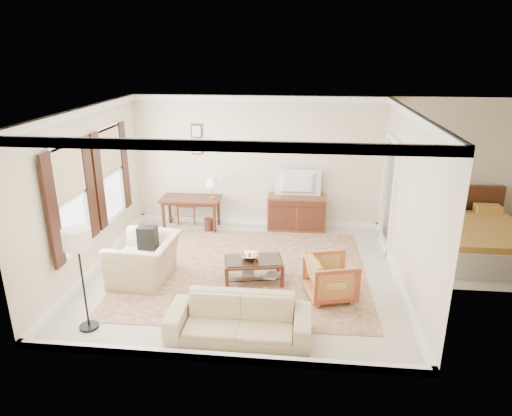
% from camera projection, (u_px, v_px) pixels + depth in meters
% --- Properties ---
extents(room_shell, '(5.51, 5.01, 2.91)m').
position_uv_depth(room_shell, '(242.00, 137.00, 7.40)').
color(room_shell, beige).
rests_on(room_shell, ground).
extents(annex_bedroom, '(3.00, 2.70, 2.90)m').
position_uv_depth(annex_bedroom, '(483.00, 241.00, 8.74)').
color(annex_bedroom, beige).
rests_on(annex_bedroom, ground).
extents(window_front, '(0.12, 1.56, 1.80)m').
position_uv_depth(window_front, '(70.00, 199.00, 7.32)').
color(window_front, '#CCB284').
rests_on(window_front, room_shell).
extents(window_rear, '(0.12, 1.56, 1.80)m').
position_uv_depth(window_rear, '(110.00, 173.00, 8.82)').
color(window_rear, '#CCB284').
rests_on(window_rear, room_shell).
extents(doorway, '(0.10, 1.12, 2.25)m').
position_uv_depth(doorway, '(389.00, 196.00, 9.00)').
color(doorway, white).
rests_on(doorway, room_shell).
extents(rug, '(4.43, 3.82, 0.01)m').
position_uv_depth(rug, '(245.00, 270.00, 8.32)').
color(rug, '#582C1D').
rests_on(rug, room_shell).
extents(writing_desk, '(1.30, 0.65, 0.71)m').
position_uv_depth(writing_desk, '(191.00, 202.00, 10.12)').
color(writing_desk, '#3D1C11').
rests_on(writing_desk, room_shell).
extents(desk_chair, '(0.49, 0.49, 1.05)m').
position_uv_depth(desk_chair, '(188.00, 200.00, 10.48)').
color(desk_chair, brown).
rests_on(desk_chair, room_shell).
extents(desk_lamp, '(0.32, 0.32, 0.50)m').
position_uv_depth(desk_lamp, '(213.00, 188.00, 9.95)').
color(desk_lamp, silver).
rests_on(desk_lamp, writing_desk).
extents(framed_prints, '(0.25, 0.04, 0.68)m').
position_uv_depth(framed_prints, '(197.00, 139.00, 10.03)').
color(framed_prints, '#3D1C11').
rests_on(framed_prints, room_shell).
extents(sideboard, '(1.26, 0.49, 0.78)m').
position_uv_depth(sideboard, '(297.00, 213.00, 10.09)').
color(sideboard, brown).
rests_on(sideboard, room_shell).
extents(tv, '(0.96, 0.55, 0.13)m').
position_uv_depth(tv, '(298.00, 175.00, 9.79)').
color(tv, black).
rests_on(tv, sideboard).
extents(coffee_table, '(1.08, 0.76, 0.42)m').
position_uv_depth(coffee_table, '(253.00, 265.00, 7.84)').
color(coffee_table, '#3D1C11').
rests_on(coffee_table, room_shell).
extents(fruit_bowl, '(0.42, 0.42, 0.10)m').
position_uv_depth(fruit_bowl, '(250.00, 255.00, 7.83)').
color(fruit_bowl, silver).
rests_on(fruit_bowl, coffee_table).
extents(book_a, '(0.28, 0.05, 0.38)m').
position_uv_depth(book_a, '(242.00, 270.00, 7.98)').
color(book_a, brown).
rests_on(book_a, coffee_table).
extents(book_b, '(0.27, 0.11, 0.38)m').
position_uv_depth(book_b, '(266.00, 274.00, 7.85)').
color(book_b, brown).
rests_on(book_b, coffee_table).
extents(striped_armchair, '(0.87, 0.90, 0.76)m').
position_uv_depth(striped_armchair, '(331.00, 276.00, 7.32)').
color(striped_armchair, '#973520').
rests_on(striped_armchair, room_shell).
extents(club_armchair, '(0.83, 1.21, 1.02)m').
position_uv_depth(club_armchair, '(144.00, 252.00, 7.85)').
color(club_armchair, tan).
rests_on(club_armchair, room_shell).
extents(backpack, '(0.23, 0.32, 0.40)m').
position_uv_depth(backpack, '(148.00, 236.00, 7.87)').
color(backpack, black).
rests_on(backpack, club_armchair).
extents(sofa, '(1.98, 0.59, 0.77)m').
position_uv_depth(sofa, '(239.00, 313.00, 6.29)').
color(sofa, tan).
rests_on(sofa, room_shell).
extents(floor_lamp, '(0.38, 0.38, 1.55)m').
position_uv_depth(floor_lamp, '(78.00, 246.00, 6.19)').
color(floor_lamp, black).
rests_on(floor_lamp, room_shell).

